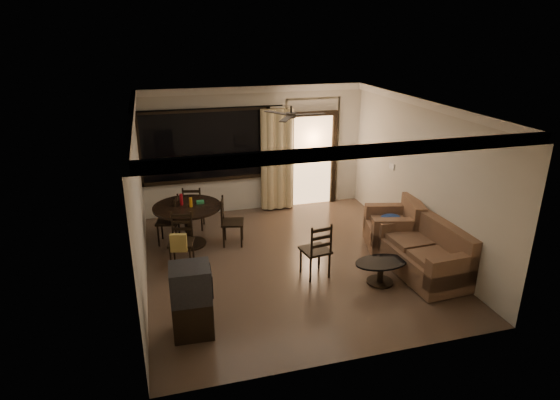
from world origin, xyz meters
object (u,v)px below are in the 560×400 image
object	(u,v)px
dining_chair_west	(169,229)
sofa	(427,255)
armchair	(396,229)
dining_chair_east	(232,230)
dining_table	(188,214)
tv_cabinet	(192,300)
dining_chair_south	(182,250)
coffee_table	(381,269)
dining_chair_north	(194,216)
side_chair	(315,260)

from	to	relation	value
dining_chair_west	sofa	world-z (taller)	dining_chair_west
sofa	armchair	xyz separation A→B (m)	(-0.01, 1.06, 0.03)
dining_chair_east	armchair	bearing A→B (deg)	-95.01
dining_table	tv_cabinet	bearing A→B (deg)	-94.03
dining_chair_south	coffee_table	world-z (taller)	dining_chair_south
dining_chair_west	dining_chair_east	xyz separation A→B (m)	(1.17, -0.39, 0.00)
dining_table	dining_chair_north	xyz separation A→B (m)	(0.18, 0.76, -0.35)
tv_cabinet	sofa	xyz separation A→B (m)	(3.99, 0.62, -0.16)
dining_chair_south	coffee_table	xyz separation A→B (m)	(3.11, -1.47, -0.04)
armchair	coffee_table	size ratio (longest dim) A/B	1.28
dining_table	coffee_table	distance (m)	3.73
dining_table	dining_chair_north	bearing A→B (deg)	76.78
dining_chair_south	sofa	world-z (taller)	dining_chair_south
dining_chair_north	side_chair	bearing A→B (deg)	138.02
coffee_table	side_chair	xyz separation A→B (m)	(-0.96, 0.52, 0.04)
dining_table	dining_chair_west	distance (m)	0.54
side_chair	tv_cabinet	bearing A→B (deg)	17.52
coffee_table	dining_chair_south	bearing A→B (deg)	154.62
dining_chair_west	tv_cabinet	size ratio (longest dim) A/B	0.92
dining_chair_east	armchair	size ratio (longest dim) A/B	0.83
dining_chair_west	coffee_table	xyz separation A→B (m)	(3.27, -2.50, -0.02)
dining_chair_west	coffee_table	bearing A→B (deg)	65.89
tv_cabinet	side_chair	distance (m)	2.41
tv_cabinet	sofa	size ratio (longest dim) A/B	0.60
dining_chair_west	side_chair	bearing A→B (deg)	62.64
dining_table	armchair	bearing A→B (deg)	-17.30
dining_chair_east	side_chair	bearing A→B (deg)	-131.25
dining_table	dining_chair_east	world-z (taller)	dining_table
dining_chair_west	dining_chair_east	world-z (taller)	same
dining_chair_east	dining_chair_north	world-z (taller)	same
dining_chair_north	tv_cabinet	distance (m)	3.65
armchair	dining_chair_west	bearing A→B (deg)	176.25
dining_chair_south	side_chair	size ratio (longest dim) A/B	0.95
armchair	dining_chair_east	bearing A→B (deg)	176.21
dining_chair_south	coffee_table	size ratio (longest dim) A/B	1.06
dining_chair_west	armchair	distance (m)	4.37
dining_chair_east	dining_chair_south	world-z (taller)	same
dining_chair_south	dining_chair_east	bearing A→B (deg)	45.70
armchair	sofa	bearing A→B (deg)	-75.03
dining_table	side_chair	xyz separation A→B (m)	(1.95, -1.79, -0.34)
dining_chair_east	dining_chair_north	size ratio (longest dim) A/B	1.00
dining_chair_east	coffee_table	size ratio (longest dim) A/B	1.06
dining_table	dining_chair_west	xyz separation A→B (m)	(-0.36, 0.19, -0.35)
tv_cabinet	dining_chair_east	bearing A→B (deg)	71.71
coffee_table	dining_chair_north	bearing A→B (deg)	131.59
dining_chair_north	sofa	size ratio (longest dim) A/B	0.55
sofa	dining_chair_east	bearing A→B (deg)	142.91
coffee_table	armchair	bearing A→B (deg)	52.16
dining_chair_east	sofa	distance (m)	3.61
dining_chair_west	side_chair	world-z (taller)	side_chair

